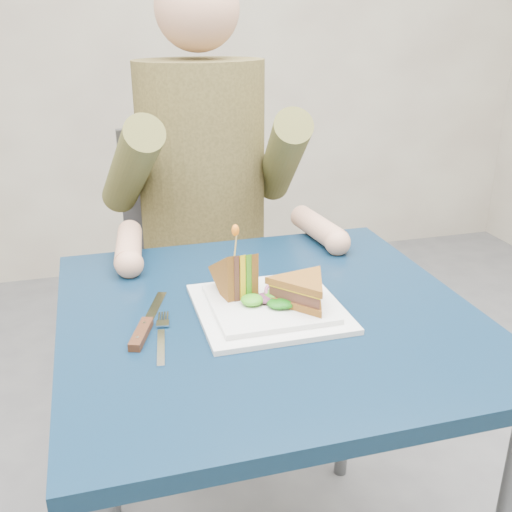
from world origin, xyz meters
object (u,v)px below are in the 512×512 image
object	(u,v)px
chair	(200,262)
plate	(269,306)
table	(268,348)
sandwich_flat	(302,291)
fork	(162,338)
sandwich_upright	(236,277)
knife	(144,329)
diner	(203,146)

from	to	relation	value
chair	plate	bearing A→B (deg)	-90.02
table	plate	world-z (taller)	plate
table	sandwich_flat	distance (m)	0.14
chair	fork	bearing A→B (deg)	-104.78
sandwich_upright	fork	size ratio (longest dim) A/B	0.72
knife	diner	bearing A→B (deg)	69.81
knife	table	bearing A→B (deg)	4.61
table	knife	bearing A→B (deg)	-175.39
diner	sandwich_upright	distance (m)	0.58
diner	knife	xyz separation A→B (m)	(-0.23, -0.62, -0.18)
diner	knife	bearing A→B (deg)	-110.19
sandwich_flat	sandwich_upright	world-z (taller)	sandwich_upright
plate	chair	bearing A→B (deg)	89.98
sandwich_flat	sandwich_upright	distance (m)	0.13
table	fork	xyz separation A→B (m)	(-0.20, -0.05, 0.08)
chair	fork	world-z (taller)	chair
table	fork	size ratio (longest dim) A/B	4.19
fork	table	bearing A→B (deg)	14.97
chair	knife	xyz separation A→B (m)	(-0.23, -0.73, 0.20)
plate	sandwich_upright	world-z (taller)	sandwich_upright
sandwich_upright	plate	bearing A→B (deg)	-42.07
plate	knife	size ratio (longest dim) A/B	1.21
sandwich_flat	knife	bearing A→B (deg)	178.47
chair	knife	distance (m)	0.79
plate	knife	xyz separation A→B (m)	(-0.23, -0.02, -0.00)
knife	chair	bearing A→B (deg)	72.70
sandwich_flat	fork	size ratio (longest dim) A/B	1.06
fork	knife	world-z (taller)	knife
plate	sandwich_upright	bearing A→B (deg)	137.93
sandwich_upright	diner	bearing A→B (deg)	84.88
chair	knife	size ratio (longest dim) A/B	4.33
plate	sandwich_upright	size ratio (longest dim) A/B	2.01
table	sandwich_flat	world-z (taller)	sandwich_flat
chair	sandwich_upright	world-z (taller)	chair
diner	fork	size ratio (longest dim) A/B	4.16
fork	knife	distance (m)	0.04
plate	knife	distance (m)	0.23
diner	plate	xyz separation A→B (m)	(-0.00, -0.60, -0.18)
plate	fork	distance (m)	0.21
diner	sandwich_upright	bearing A→B (deg)	-95.12
table	sandwich_flat	bearing A→B (deg)	-25.41
diner	sandwich_flat	xyz separation A→B (m)	(0.05, -0.63, -0.14)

